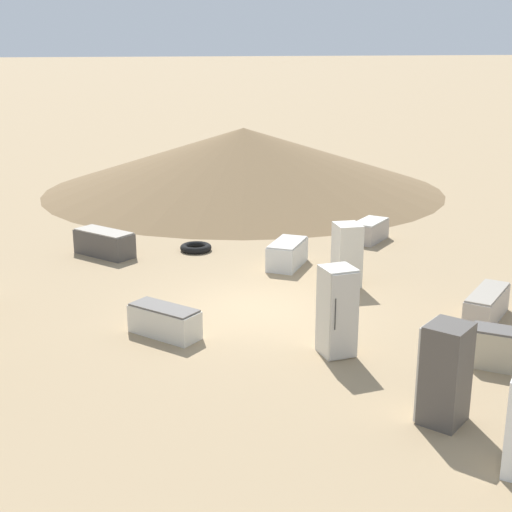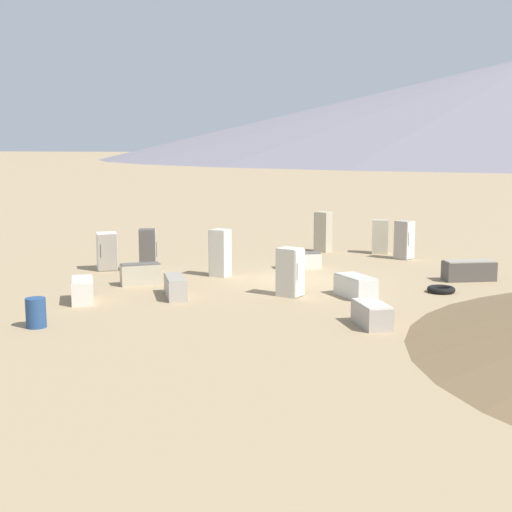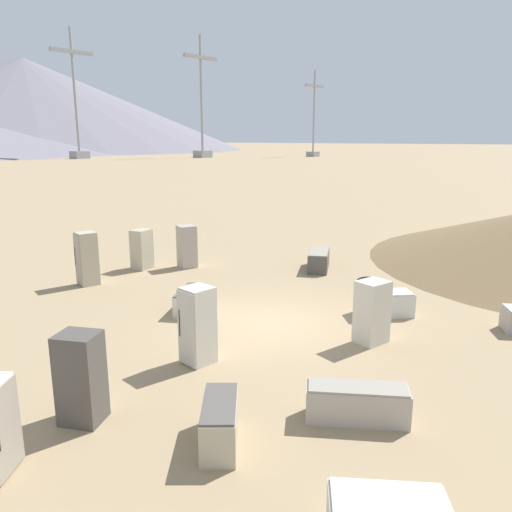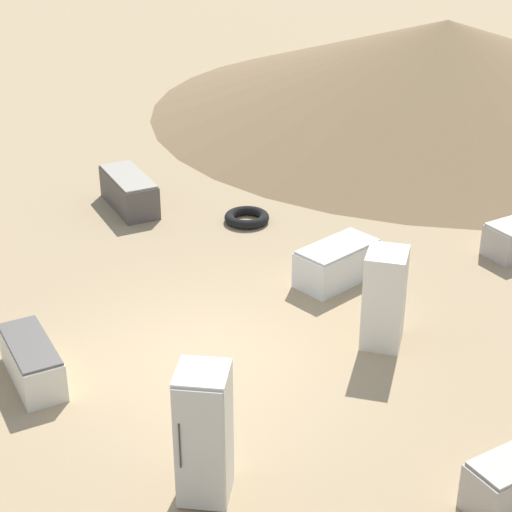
{
  "view_description": "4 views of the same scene",
  "coord_description": "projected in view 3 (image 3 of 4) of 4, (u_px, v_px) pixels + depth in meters",
  "views": [
    {
      "loc": [
        14.51,
        -6.32,
        5.9
      ],
      "look_at": [
        1.22,
        -0.59,
        1.66
      ],
      "focal_mm": 50.0,
      "sensor_mm": 36.0,
      "label": 1
    },
    {
      "loc": [
        -8.67,
        24.65,
        4.95
      ],
      "look_at": [
        1.26,
        1.07,
        0.99
      ],
      "focal_mm": 50.0,
      "sensor_mm": 36.0,
      "label": 2
    },
    {
      "loc": [
        10.17,
        8.5,
        5.06
      ],
      "look_at": [
        -0.53,
        -1.02,
        1.69
      ],
      "focal_mm": 35.0,
      "sensor_mm": 36.0,
      "label": 3
    },
    {
      "loc": [
        11.22,
        1.58,
        7.4
      ],
      "look_at": [
        -1.33,
        0.69,
        1.15
      ],
      "focal_mm": 60.0,
      "sensor_mm": 36.0,
      "label": 4
    }
  ],
  "objects": [
    {
      "name": "discarded_fridge_2",
      "position": [
        81.0,
        377.0,
        9.02
      ],
      "size": [
        0.94,
        0.95,
        1.7
      ],
      "rotation": [
        0.0,
        0.0,
        2.09
      ],
      "color": "#4C4742",
      "rests_on": "ground_plane"
    },
    {
      "name": "discarded_fridge_5",
      "position": [
        384.0,
        303.0,
        14.63
      ],
      "size": [
        1.68,
        1.63,
        0.72
      ],
      "rotation": [
        0.0,
        0.0,
        3.96
      ],
      "color": "silver",
      "rests_on": "ground_plane"
    },
    {
      "name": "discarded_fridge_13",
      "position": [
        319.0,
        260.0,
        19.79
      ],
      "size": [
        2.0,
        1.6,
        0.75
      ],
      "rotation": [
        0.0,
        0.0,
        2.11
      ],
      "color": "#4C4742",
      "rests_on": "ground_plane"
    },
    {
      "name": "power_pylon_0",
      "position": [
        313.0,
        130.0,
        144.48
      ],
      "size": [
        8.42,
        2.89,
        24.05
      ],
      "color": "gray",
      "rests_on": "ground_plane"
    },
    {
      "name": "scrap_tire",
      "position": [
        370.0,
        282.0,
        17.71
      ],
      "size": [
        0.95,
        0.95,
        0.2
      ],
      "color": "black",
      "rests_on": "ground_plane"
    },
    {
      "name": "discarded_fridge_10",
      "position": [
        198.0,
        325.0,
        11.39
      ],
      "size": [
        0.71,
        0.66,
        1.81
      ],
      "rotation": [
        0.0,
        0.0,
        4.66
      ],
      "color": "beige",
      "rests_on": "ground_plane"
    },
    {
      "name": "discarded_fridge_11",
      "position": [
        190.0,
        300.0,
        15.05
      ],
      "size": [
        1.67,
        1.36,
        0.65
      ],
      "rotation": [
        0.0,
        0.0,
        2.13
      ],
      "color": "beige",
      "rests_on": "ground_plane"
    },
    {
      "name": "discarded_fridge_1",
      "position": [
        220.0,
        423.0,
        8.41
      ],
      "size": [
        1.44,
        1.38,
        0.78
      ],
      "rotation": [
        0.0,
        0.0,
        5.44
      ],
      "color": "#B2A88E",
      "rests_on": "ground_plane"
    },
    {
      "name": "discarded_fridge_0",
      "position": [
        187.0,
        246.0,
        20.03
      ],
      "size": [
        0.85,
        0.84,
        1.7
      ],
      "rotation": [
        0.0,
        0.0,
        1.24
      ],
      "color": "#A89E93",
      "rests_on": "ground_plane"
    },
    {
      "name": "discarded_fridge_4",
      "position": [
        87.0,
        259.0,
        17.6
      ],
      "size": [
        0.78,
        0.75,
        1.88
      ],
      "rotation": [
        0.0,
        0.0,
        4.5
      ],
      "color": "#B2A88E",
      "rests_on": "ground_plane"
    },
    {
      "name": "discarded_fridge_6",
      "position": [
        142.0,
        249.0,
        19.81
      ],
      "size": [
        0.84,
        0.78,
        1.58
      ],
      "rotation": [
        0.0,
        0.0,
        3.38
      ],
      "color": "#B2A88E",
      "rests_on": "ground_plane"
    },
    {
      "name": "power_pylon_2",
      "position": [
        77.0,
        119.0,
        128.6
      ],
      "size": [
        11.27,
        3.86,
        32.2
      ],
      "color": "gray",
      "rests_on": "ground_plane"
    },
    {
      "name": "mountain_ridge_0",
      "position": [
        27.0,
        105.0,
        224.9
      ],
      "size": [
        193.9,
        193.9,
        40.24
      ],
      "color": "slate",
      "rests_on": "ground_plane"
    },
    {
      "name": "power_pylon_1",
      "position": [
        202.0,
        121.0,
        136.27
      ],
      "size": [
        11.19,
        3.84,
        31.97
      ],
      "color": "gray",
      "rests_on": "ground_plane"
    },
    {
      "name": "ground_plane",
      "position": [
        270.0,
        323.0,
        14.06
      ],
      "size": [
        1000.0,
        1000.0,
        0.0
      ],
      "primitive_type": "plane",
      "color": "#9E8460"
    },
    {
      "name": "discarded_fridge_8",
      "position": [
        357.0,
        403.0,
        9.13
      ],
      "size": [
        1.55,
        1.86,
        0.68
      ],
      "rotation": [
        0.0,
        0.0,
        0.61
      ],
      "color": "#A89E93",
      "rests_on": "ground_plane"
    },
    {
      "name": "discarded_fridge_12",
      "position": [
        372.0,
        312.0,
        12.58
      ],
      "size": [
        0.87,
        0.75,
        1.61
      ],
      "rotation": [
        0.0,
        0.0,
        1.38
      ],
      "color": "beige",
      "rests_on": "ground_plane"
    }
  ]
}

